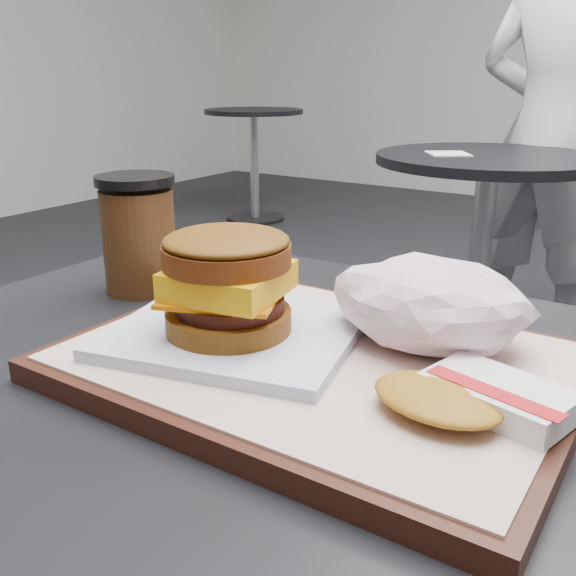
# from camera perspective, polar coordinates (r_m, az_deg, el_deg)

# --- Properties ---
(serving_tray) EXTENTS (0.38, 0.28, 0.02)m
(serving_tray) POSITION_cam_1_polar(r_m,az_deg,el_deg) (0.50, 2.63, -6.73)
(serving_tray) COLOR black
(serving_tray) RESTS_ON customer_table
(breakfast_sandwich) EXTENTS (0.22, 0.21, 0.09)m
(breakfast_sandwich) POSITION_cam_1_polar(r_m,az_deg,el_deg) (0.51, -5.14, -0.56)
(breakfast_sandwich) COLOR white
(breakfast_sandwich) RESTS_ON serving_tray
(hash_brown) EXTENTS (0.13, 0.11, 0.02)m
(hash_brown) POSITION_cam_1_polar(r_m,az_deg,el_deg) (0.43, 15.94, -9.29)
(hash_brown) COLOR silver
(hash_brown) RESTS_ON serving_tray
(crumpled_wrapper) EXTENTS (0.15, 0.12, 0.07)m
(crumpled_wrapper) POSITION_cam_1_polar(r_m,az_deg,el_deg) (0.51, 12.51, -1.31)
(crumpled_wrapper) COLOR white
(crumpled_wrapper) RESTS_ON serving_tray
(coffee_cup) EXTENTS (0.08, 0.08, 0.12)m
(coffee_cup) POSITION_cam_1_polar(r_m,az_deg,el_deg) (0.70, -13.12, 4.56)
(coffee_cup) COLOR #40220F
(coffee_cup) RESTS_ON customer_table
(neighbor_table) EXTENTS (0.70, 0.70, 0.75)m
(neighbor_table) POSITION_cam_1_polar(r_m,az_deg,el_deg) (2.15, 17.00, 6.00)
(neighbor_table) COLOR black
(neighbor_table) RESTS_ON ground
(napkin) EXTENTS (0.17, 0.17, 0.00)m
(napkin) POSITION_cam_1_polar(r_m,az_deg,el_deg) (2.08, 14.05, 11.51)
(napkin) COLOR white
(napkin) RESTS_ON neighbor_table
(patron) EXTENTS (0.63, 0.47, 1.58)m
(patron) POSITION_cam_1_polar(r_m,az_deg,el_deg) (2.53, 22.39, 12.72)
(patron) COLOR silver
(patron) RESTS_ON ground
(bg_table_mid) EXTENTS (0.66, 0.66, 0.75)m
(bg_table_mid) POSITION_cam_1_polar(r_m,az_deg,el_deg) (4.46, -3.03, 13.19)
(bg_table_mid) COLOR black
(bg_table_mid) RESTS_ON ground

